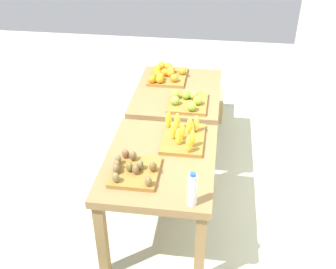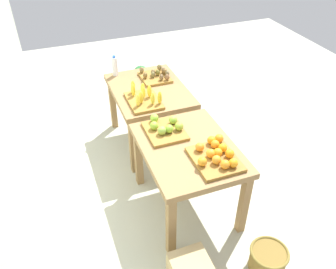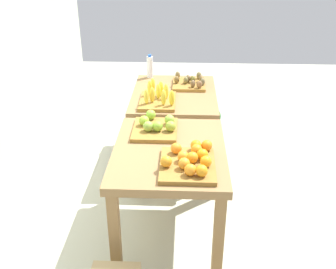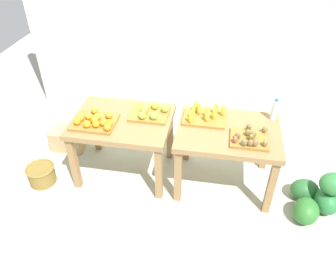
# 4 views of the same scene
# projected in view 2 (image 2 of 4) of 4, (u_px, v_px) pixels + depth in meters

# --- Properties ---
(ground_plane) EXTENTS (8.00, 8.00, 0.00)m
(ground_plane) POSITION_uv_depth(u_px,v_px,m) (167.00, 169.00, 3.94)
(ground_plane) COLOR #B2B3A0
(display_table_left) EXTENTS (1.04, 0.80, 0.73)m
(display_table_left) POSITION_uv_depth(u_px,v_px,m) (188.00, 156.00, 3.14)
(display_table_left) COLOR olive
(display_table_left) RESTS_ON ground_plane
(display_table_right) EXTENTS (1.04, 0.80, 0.73)m
(display_table_right) POSITION_uv_depth(u_px,v_px,m) (149.00, 97.00, 3.99)
(display_table_right) COLOR olive
(display_table_right) RESTS_ON ground_plane
(orange_bin) EXTENTS (0.46, 0.36, 0.11)m
(orange_bin) POSITION_uv_depth(u_px,v_px,m) (216.00, 155.00, 2.92)
(orange_bin) COLOR olive
(orange_bin) RESTS_ON display_table_left
(apple_bin) EXTENTS (0.40, 0.34, 0.11)m
(apple_bin) POSITION_uv_depth(u_px,v_px,m) (165.00, 128.00, 3.24)
(apple_bin) COLOR olive
(apple_bin) RESTS_ON display_table_left
(banana_crate) EXTENTS (0.44, 0.33, 0.17)m
(banana_crate) POSITION_uv_depth(u_px,v_px,m) (144.00, 98.00, 3.66)
(banana_crate) COLOR olive
(banana_crate) RESTS_ON display_table_right
(kiwi_bin) EXTENTS (0.36, 0.32, 0.10)m
(kiwi_bin) POSITION_uv_depth(u_px,v_px,m) (156.00, 76.00, 4.10)
(kiwi_bin) COLOR olive
(kiwi_bin) RESTS_ON display_table_right
(water_bottle) EXTENTS (0.06, 0.06, 0.25)m
(water_bottle) POSITION_uv_depth(u_px,v_px,m) (115.00, 66.00, 4.12)
(water_bottle) COLOR silver
(water_bottle) RESTS_ON display_table_right
(watermelon_pile) EXTENTS (0.53, 0.60, 0.48)m
(watermelon_pile) POSITION_uv_depth(u_px,v_px,m) (145.00, 89.00, 5.04)
(watermelon_pile) COLOR #276C36
(watermelon_pile) RESTS_ON ground_plane
(wicker_basket) EXTENTS (0.32, 0.32, 0.21)m
(wicker_basket) POSITION_uv_depth(u_px,v_px,m) (268.00, 259.00, 2.88)
(wicker_basket) COLOR olive
(wicker_basket) RESTS_ON ground_plane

